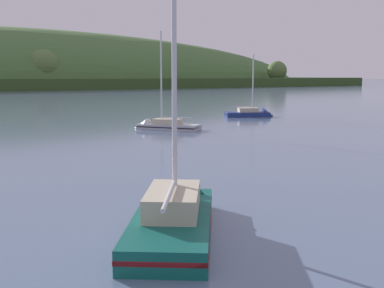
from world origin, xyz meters
The scene contains 3 objects.
sailboat_near_mooring centered at (21.32, 65.68, 0.24)m, with size 7.74×5.48×10.46m.
sailboat_midwater_white centered at (1.32, 57.89, 0.19)m, with size 6.83×7.86×12.27m.
sailboat_far_left centered at (-15.05, 26.09, 0.29)m, with size 7.65×9.21×14.71m.
Camera 1 is at (-24.42, 9.72, 6.18)m, focal length 44.45 mm.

